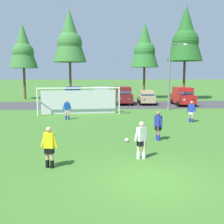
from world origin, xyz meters
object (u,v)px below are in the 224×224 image
soccer_ball (127,140)px  parked_car_slot_left (100,96)px  parked_car_slot_center_left (123,95)px  parked_car_slot_center (146,97)px  player_defender_far (141,140)px  player_winger_left (67,110)px  player_midfield_center (158,126)px  street_lamp (171,75)px  soccer_goal (79,100)px  player_striker_near (191,112)px  parked_car_slot_center_right (183,96)px  parked_car_slot_far_left (73,95)px  referee (49,147)px

soccer_ball → parked_car_slot_left: parked_car_slot_left is taller
soccer_ball → parked_car_slot_left: size_ratio=0.05×
parked_car_slot_center_left → parked_car_slot_center: bearing=-6.5°
player_defender_far → player_winger_left: (-4.28, 10.68, 0.00)m
player_defender_far → parked_car_slot_left: 21.38m
player_midfield_center → parked_car_slot_center: 18.88m
parked_car_slot_center → street_lamp: street_lamp is taller
soccer_goal → parked_car_slot_left: soccer_goal is taller
soccer_goal → player_winger_left: (-0.79, -3.11, -0.47)m
player_midfield_center → player_defender_far: (-1.50, -3.26, 0.00)m
player_striker_near → parked_car_slot_center_right: parked_car_slot_center_right is taller
soccer_ball → player_winger_left: 8.74m
player_winger_left → player_defender_far: bearing=-68.1°
parked_car_slot_center_right → parked_car_slot_far_left: bearing=172.7°
referee → player_striker_near: 13.38m
soccer_ball → parked_car_slot_center: size_ratio=0.05×
soccer_ball → player_midfield_center: bearing=10.2°
parked_car_slot_center_right → street_lamp: bearing=-123.3°
player_winger_left → parked_car_slot_center_right: (12.82, 9.80, 0.29)m
parked_car_slot_far_left → parked_car_slot_center_left: bearing=0.6°
player_defender_far → player_striker_near: bearing=58.6°
soccer_ball → parked_car_slot_far_left: size_ratio=0.05×
player_midfield_center → parked_car_slot_far_left: parked_car_slot_far_left is taller
referee → parked_car_slot_center: 24.26m
parked_car_slot_center → parked_car_slot_far_left: bearing=178.3°
referee → parked_car_slot_far_left: parked_car_slot_far_left is taller
referee → parked_car_slot_center_left: (5.24, 23.17, 0.29)m
parked_car_slot_center_left → parked_car_slot_center: size_ratio=1.08×
parked_car_slot_far_left → soccer_goal: bearing=-81.9°
soccer_ball → street_lamp: size_ratio=0.03×
referee → player_midfield_center: 6.73m
player_striker_near → player_defender_far: bearing=-121.4°
soccer_ball → referee: bearing=-132.1°
parked_car_slot_far_left → parked_car_slot_center_right: size_ratio=0.99×
parked_car_slot_center_left → street_lamp: bearing=-52.6°
player_defender_far → street_lamp: size_ratio=0.24×
soccer_ball → player_striker_near: (5.68, 5.89, 0.71)m
player_defender_far → parked_car_slot_far_left: (-4.68, 22.17, 0.29)m
soccer_ball → soccer_goal: size_ratio=0.03×
soccer_goal → player_midfield_center: 11.67m
player_striker_near → street_lamp: size_ratio=0.24×
referee → player_winger_left: bearing=92.5°
player_midfield_center → player_defender_far: 3.58m
player_midfield_center → parked_car_slot_left: parked_car_slot_left is taller
street_lamp → parked_car_slot_center_left: bearing=127.4°
parked_car_slot_center_left → parked_car_slot_center: 2.96m
soccer_ball → parked_car_slot_center_left: size_ratio=0.05×
soccer_goal → player_defender_far: soccer_goal is taller
parked_car_slot_center → street_lamp: 6.27m
soccer_goal → street_lamp: 10.02m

